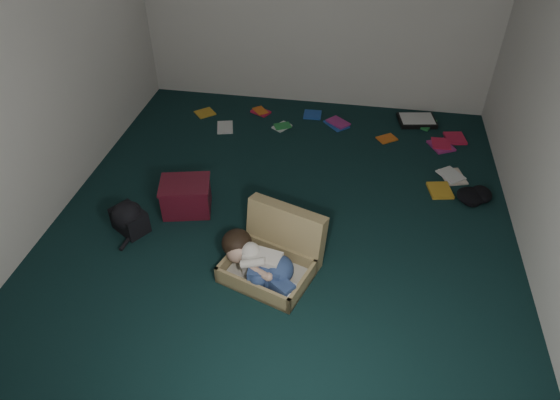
% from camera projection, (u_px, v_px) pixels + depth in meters
% --- Properties ---
extents(floor, '(4.50, 4.50, 0.00)m').
position_uv_depth(floor, '(283.00, 220.00, 4.43)').
color(floor, black).
rests_on(floor, ground).
extents(wall_front, '(4.50, 0.00, 4.50)m').
position_uv_depth(wall_front, '(185.00, 349.00, 1.89)').
color(wall_front, silver).
rests_on(wall_front, ground).
extents(wall_left, '(0.00, 4.50, 4.50)m').
position_uv_depth(wall_left, '(30.00, 66.00, 3.88)').
color(wall_left, silver).
rests_on(wall_left, ground).
extents(suitcase, '(0.82, 0.81, 0.48)m').
position_uv_depth(suitcase, '(275.00, 254.00, 3.90)').
color(suitcase, tan).
rests_on(suitcase, floor).
extents(person, '(0.65, 0.50, 0.30)m').
position_uv_depth(person, '(259.00, 262.00, 3.78)').
color(person, silver).
rests_on(person, suitcase).
extents(maroon_bin, '(0.50, 0.43, 0.30)m').
position_uv_depth(maroon_bin, '(186.00, 196.00, 4.45)').
color(maroon_bin, '#52101D').
rests_on(maroon_bin, floor).
extents(backpack, '(0.47, 0.45, 0.22)m').
position_uv_depth(backpack, '(130.00, 220.00, 4.27)').
color(backpack, black).
rests_on(backpack, floor).
extents(clothing_pile, '(0.52, 0.47, 0.13)m').
position_uv_depth(clothing_pile, '(475.00, 196.00, 4.59)').
color(clothing_pile, black).
rests_on(clothing_pile, floor).
extents(paper_tray, '(0.46, 0.38, 0.06)m').
position_uv_depth(paper_tray, '(417.00, 120.00, 5.74)').
color(paper_tray, black).
rests_on(paper_tray, floor).
extents(book_scatter, '(3.11, 1.51, 0.02)m').
position_uv_depth(book_scatter, '(348.00, 134.00, 5.53)').
color(book_scatter, gold).
rests_on(book_scatter, floor).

